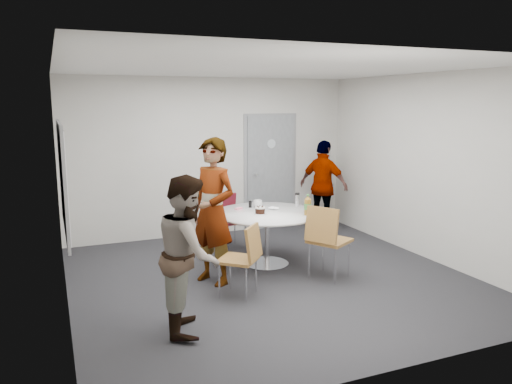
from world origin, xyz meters
name	(u,v)px	position (x,y,z in m)	size (l,w,h in m)	color
floor	(271,278)	(0.00, 0.00, 0.00)	(5.00, 5.00, 0.00)	black
ceiling	(272,67)	(0.00, 0.00, 2.70)	(5.00, 5.00, 0.00)	silver
wall_back	(212,157)	(0.00, 2.50, 1.35)	(5.00, 5.00, 0.00)	#B7B5AE
wall_left	(60,190)	(-2.50, 0.00, 1.35)	(5.00, 5.00, 0.00)	#B7B5AE
wall_right	(428,167)	(2.50, 0.00, 1.35)	(5.00, 5.00, 0.00)	#B7B5AE
wall_front	(398,219)	(0.00, -2.50, 1.35)	(5.00, 5.00, 0.00)	#B7B5AE
door	(270,172)	(1.10, 2.48, 1.03)	(1.02, 0.17, 2.12)	slate
whiteboard	(63,178)	(-2.46, 0.20, 1.45)	(0.04, 1.90, 1.25)	gray
table	(268,220)	(0.20, 0.54, 0.66)	(1.46, 1.46, 1.05)	white
chair_near_left	(245,253)	(-0.54, -0.45, 0.53)	(0.61, 0.60, 0.87)	brown
chair_near_right	(326,235)	(0.63, -0.32, 0.60)	(0.67, 0.65, 0.98)	brown
chair_far	(229,215)	(-0.02, 1.60, 0.51)	(0.48, 0.51, 0.85)	maroon
person_main	(213,211)	(-0.73, 0.16, 0.93)	(0.68, 0.44, 1.86)	#A5C6EA
person_left	(189,254)	(-1.37, -1.03, 0.79)	(0.77, 0.60, 1.59)	white
person_right	(324,186)	(1.90, 1.93, 0.81)	(0.95, 0.40, 1.62)	black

